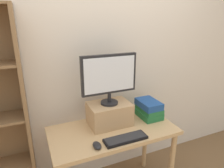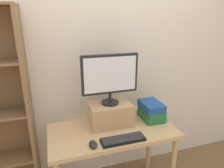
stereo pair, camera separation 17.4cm
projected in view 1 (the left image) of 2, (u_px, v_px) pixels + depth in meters
name	position (u px, v px, depth m)	size (l,w,h in m)	color
back_wall	(95.00, 63.00, 2.06)	(7.00, 0.08, 2.60)	beige
desk	(113.00, 139.00, 1.87)	(1.15, 0.58, 0.77)	tan
riser_box	(109.00, 114.00, 1.89)	(0.39, 0.27, 0.21)	tan
computer_monitor	(109.00, 76.00, 1.78)	(0.52, 0.16, 0.46)	black
keyboard	(126.00, 139.00, 1.66)	(0.37, 0.12, 0.02)	black
computer_mouse	(97.00, 145.00, 1.57)	(0.06, 0.10, 0.04)	black
book_stack	(149.00, 109.00, 2.04)	(0.20, 0.27, 0.17)	#236B38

